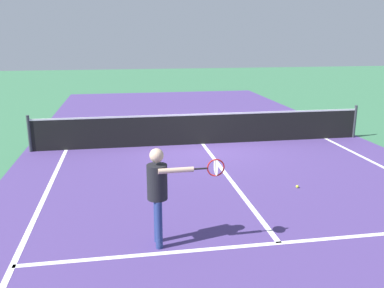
# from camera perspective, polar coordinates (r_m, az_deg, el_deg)

# --- Properties ---
(ground_plane) EXTENTS (60.00, 60.00, 0.00)m
(ground_plane) POSITION_cam_1_polar(r_m,az_deg,el_deg) (12.76, 1.50, 0.01)
(ground_plane) COLOR #38724C
(court_surface_inbounds) EXTENTS (10.62, 24.40, 0.00)m
(court_surface_inbounds) POSITION_cam_1_polar(r_m,az_deg,el_deg) (12.76, 1.50, 0.01)
(court_surface_inbounds) COLOR #4C387A
(court_surface_inbounds) RESTS_ON ground_plane
(line_sideline_left) EXTENTS (0.10, 11.89, 0.01)m
(line_sideline_left) POSITION_cam_1_polar(r_m,az_deg,el_deg) (7.16, -22.89, -13.53)
(line_sideline_left) COLOR white
(line_sideline_left) RESTS_ON ground_plane
(line_service_near) EXTENTS (8.22, 0.10, 0.01)m
(line_service_near) POSITION_cam_1_polar(r_m,az_deg,el_deg) (6.99, 12.03, -13.32)
(line_service_near) COLOR white
(line_service_near) RESTS_ON ground_plane
(line_center_service) EXTENTS (0.10, 6.40, 0.01)m
(line_center_service) POSITION_cam_1_polar(r_m,az_deg,el_deg) (9.78, 5.16, -4.71)
(line_center_service) COLOR white
(line_center_service) RESTS_ON ground_plane
(net) EXTENTS (10.28, 0.09, 1.07)m
(net) POSITION_cam_1_polar(r_m,az_deg,el_deg) (12.64, 1.51, 2.17)
(net) COLOR #33383D
(net) RESTS_ON ground_plane
(player_near) EXTENTS (1.20, 0.48, 1.61)m
(player_near) POSITION_cam_1_polar(r_m,az_deg,el_deg) (6.42, -4.59, -5.91)
(player_near) COLOR navy
(player_near) RESTS_ON ground_plane
(tennis_ball_mid_court) EXTENTS (0.07, 0.07, 0.07)m
(tennis_ball_mid_court) POSITION_cam_1_polar(r_m,az_deg,el_deg) (9.41, 14.44, -5.75)
(tennis_ball_mid_court) COLOR #CCE033
(tennis_ball_mid_court) RESTS_ON ground_plane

